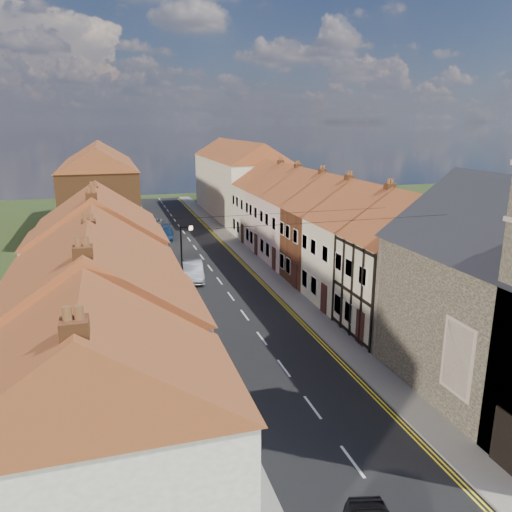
# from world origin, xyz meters

# --- Properties ---
(ground) EXTENTS (160.00, 160.00, 0.00)m
(ground) POSITION_xyz_m (0.00, 0.00, 0.00)
(ground) COLOR #283617
(ground) RESTS_ON ground
(road) EXTENTS (7.00, 90.00, 0.02)m
(road) POSITION_xyz_m (0.00, 30.00, 0.01)
(road) COLOR black
(road) RESTS_ON ground
(pavement_left) EXTENTS (1.80, 90.00, 0.12)m
(pavement_left) POSITION_xyz_m (-4.40, 30.00, 0.06)
(pavement_left) COLOR gray
(pavement_left) RESTS_ON ground
(pavement_right) EXTENTS (1.80, 90.00, 0.12)m
(pavement_right) POSITION_xyz_m (4.40, 30.00, 0.06)
(pavement_right) COLOR gray
(pavement_right) RESTS_ON ground
(cottage_r_tudor) EXTENTS (8.30, 5.20, 9.00)m
(cottage_r_tudor) POSITION_xyz_m (9.27, 12.70, 4.47)
(cottage_r_tudor) COLOR white
(cottage_r_tudor) RESTS_ON ground
(cottage_r_white_near) EXTENTS (8.30, 6.00, 9.00)m
(cottage_r_white_near) POSITION_xyz_m (9.30, 18.10, 4.47)
(cottage_r_white_near) COLOR white
(cottage_r_white_near) RESTS_ON ground
(cottage_r_cream_mid) EXTENTS (8.30, 5.20, 9.00)m
(cottage_r_cream_mid) POSITION_xyz_m (9.30, 23.50, 4.48)
(cottage_r_cream_mid) COLOR brown
(cottage_r_cream_mid) RESTS_ON ground
(cottage_r_pink) EXTENTS (8.30, 6.00, 9.00)m
(cottage_r_pink) POSITION_xyz_m (9.30, 28.90, 4.47)
(cottage_r_pink) COLOR beige
(cottage_r_pink) RESTS_ON ground
(cottage_r_white_far) EXTENTS (8.30, 5.20, 9.00)m
(cottage_r_white_far) POSITION_xyz_m (9.30, 34.30, 4.48)
(cottage_r_white_far) COLOR beige
(cottage_r_white_far) RESTS_ON ground
(cottage_r_cream_far) EXTENTS (8.30, 6.00, 9.00)m
(cottage_r_cream_far) POSITION_xyz_m (9.30, 39.70, 4.47)
(cottage_r_cream_far) COLOR white
(cottage_r_cream_far) RESTS_ON ground
(cottage_l_brick_near) EXTENTS (8.30, 5.70, 8.80)m
(cottage_l_brick_near) POSITION_xyz_m (-9.30, -0.25, 4.37)
(cottage_l_brick_near) COLOR white
(cottage_l_brick_near) RESTS_ON ground
(cottage_l_cream) EXTENTS (8.30, 6.30, 9.10)m
(cottage_l_cream) POSITION_xyz_m (-9.30, 5.55, 4.52)
(cottage_l_cream) COLOR white
(cottage_l_cream) RESTS_ON ground
(cottage_l_white) EXTENTS (8.30, 6.90, 8.80)m
(cottage_l_white) POSITION_xyz_m (-9.30, 11.95, 4.37)
(cottage_l_white) COLOR brown
(cottage_l_white) RESTS_ON ground
(cottage_l_brick_mid) EXTENTS (8.30, 5.70, 9.10)m
(cottage_l_brick_mid) POSITION_xyz_m (-9.30, 18.05, 4.53)
(cottage_l_brick_mid) COLOR beige
(cottage_l_brick_mid) RESTS_ON ground
(cottage_l_pink) EXTENTS (8.30, 6.30, 8.80)m
(cottage_l_pink) POSITION_xyz_m (-9.30, 23.85, 4.37)
(cottage_l_pink) COLOR white
(cottage_l_pink) RESTS_ON ground
(block_right_far) EXTENTS (8.30, 24.20, 10.50)m
(block_right_far) POSITION_xyz_m (9.30, 55.00, 5.29)
(block_right_far) COLOR white
(block_right_far) RESTS_ON ground
(block_left_far) EXTENTS (8.30, 24.20, 10.50)m
(block_left_far) POSITION_xyz_m (-9.30, 50.00, 5.29)
(block_left_far) COLOR brown
(block_left_far) RESTS_ON ground
(lamppost) EXTENTS (0.88, 0.15, 6.00)m
(lamppost) POSITION_xyz_m (-3.81, 20.00, 3.54)
(lamppost) COLOR black
(lamppost) RESTS_ON pavement_left
(car_mid) EXTENTS (2.09, 4.83, 1.54)m
(car_mid) POSITION_xyz_m (-2.06, 27.00, 0.77)
(car_mid) COLOR gray
(car_mid) RESTS_ON ground
(car_far) EXTENTS (2.71, 5.17, 1.43)m
(car_far) POSITION_xyz_m (-2.65, 42.71, 0.71)
(car_far) COLOR navy
(car_far) RESTS_ON ground
(car_distant) EXTENTS (2.68, 4.22, 1.09)m
(car_distant) POSITION_xyz_m (-3.12, 50.00, 0.54)
(car_distant) COLOR gray
(car_distant) RESTS_ON ground
(pedestrian_left) EXTENTS (0.59, 0.42, 1.51)m
(pedestrian_left) POSITION_xyz_m (-5.10, 9.57, 0.88)
(pedestrian_left) COLOR black
(pedestrian_left) RESTS_ON pavement_left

